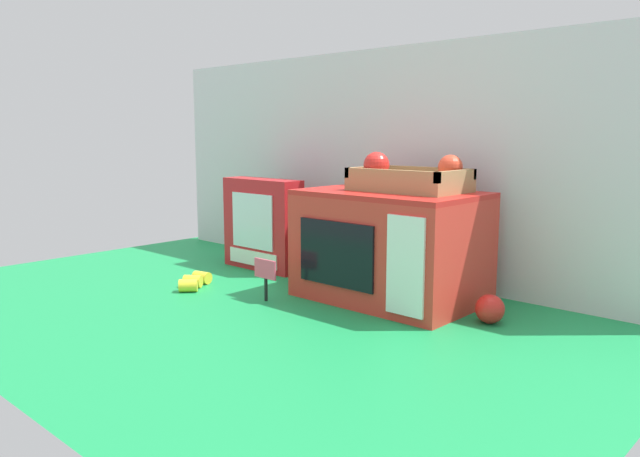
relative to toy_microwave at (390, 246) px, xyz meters
The scene contains 8 objects.
ground_plane 0.25m from the toy_microwave, behind, with size 1.70×1.70×0.00m, color #198C47.
display_back_panel 0.34m from the toy_microwave, 135.67° to the left, with size 1.61×0.03×0.62m, color silver.
toy_microwave is the anchor object (origin of this frame).
food_groups_crate 0.16m from the toy_microwave, 42.67° to the left, with size 0.25×0.16×0.09m.
cookie_set_box 0.47m from the toy_microwave, behind, with size 0.26×0.08×0.26m.
price_sign 0.30m from the toy_microwave, 134.03° to the right, with size 0.07×0.01×0.10m.
loose_toy_banana 0.51m from the toy_microwave, 150.17° to the right, with size 0.10×0.12×0.03m.
loose_toy_apple 0.28m from the toy_microwave, ahead, with size 0.06×0.06×0.06m, color red.
Camera 1 is at (1.04, -1.16, 0.39)m, focal length 34.18 mm.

